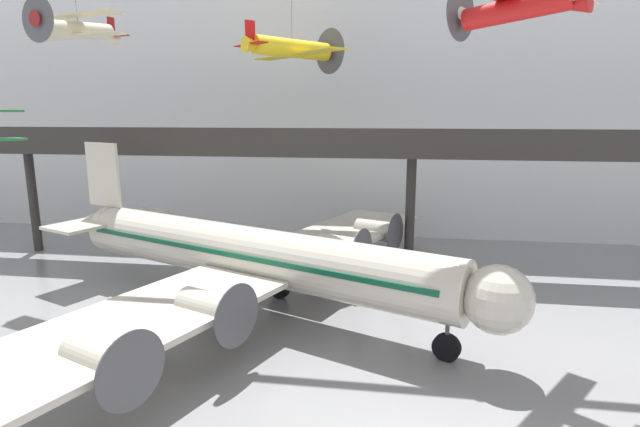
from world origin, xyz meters
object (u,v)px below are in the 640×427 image
at_px(airliner_silver_main, 248,255).
at_px(suspended_plane_red_highwing, 516,8).
at_px(suspended_plane_cream_biplane, 78,29).
at_px(suspended_plane_yellow_lowwing, 292,49).

xyz_separation_m(airliner_silver_main, suspended_plane_red_highwing, (13.12, -2.20, 12.37)).
height_order(airliner_silver_main, suspended_plane_red_highwing, suspended_plane_red_highwing).
relative_size(airliner_silver_main, suspended_plane_cream_biplane, 4.93).
bearing_deg(suspended_plane_red_highwing, airliner_silver_main, 26.04).
distance_m(suspended_plane_cream_biplane, suspended_plane_red_highwing, 23.94).
bearing_deg(suspended_plane_cream_biplane, airliner_silver_main, 95.39).
height_order(airliner_silver_main, suspended_plane_cream_biplane, suspended_plane_cream_biplane).
bearing_deg(suspended_plane_yellow_lowwing, suspended_plane_cream_biplane, 169.13).
relative_size(suspended_plane_cream_biplane, suspended_plane_red_highwing, 1.05).
height_order(airliner_silver_main, suspended_plane_yellow_lowwing, suspended_plane_yellow_lowwing).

